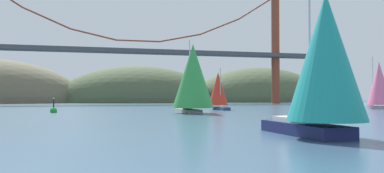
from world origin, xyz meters
name	(u,v)px	position (x,y,z in m)	size (l,w,h in m)	color
ground_plane	(289,130)	(0.00, 0.00, 0.00)	(360.00, 360.00, 0.00)	#385670
headland_center	(138,102)	(5.00, 135.00, 0.00)	(66.97, 44.00, 30.22)	#4C5B3D
headland_right	(259,102)	(60.00, 135.00, 0.00)	(63.21, 44.00, 31.02)	#4C5B3D
suspension_bridge	(138,49)	(0.00, 95.00, 17.65)	(131.58, 6.00, 37.70)	brown
sailboat_green_sail	(193,77)	(0.38, 29.95, 5.58)	(6.49, 10.13, 11.51)	#B7B2A8
sailboat_scarlet_sail	(218,90)	(9.18, 43.67, 3.84)	(3.83, 6.56, 8.05)	navy
sailboat_teal_sail	(324,63)	(-0.77, -5.86, 4.74)	(4.95, 9.23, 10.03)	#191E4C
sailboat_pink_spinnaker	(379,84)	(43.18, 40.31, 5.06)	(4.98, 9.12, 11.00)	white
channel_buoy	(54,110)	(-20.43, 38.24, 0.37)	(1.10, 1.10, 2.64)	green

